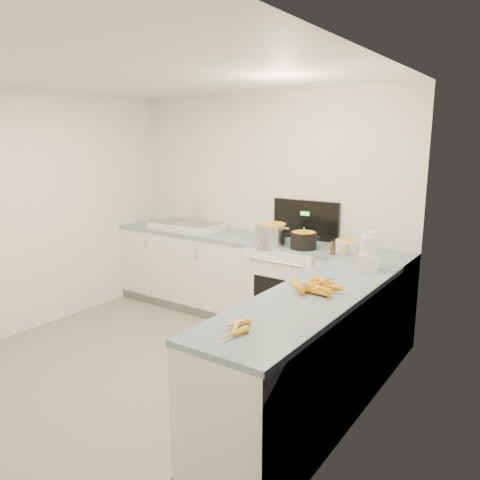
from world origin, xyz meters
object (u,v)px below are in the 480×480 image
Objects in this scene: black_pot at (303,241)px; stove at (291,287)px; sink at (187,226)px; food_processor at (369,253)px; spice_jar at (345,250)px; steel_pot at (271,235)px; extract_bottle at (333,248)px; mixing_bowl at (348,246)px.

stove is at bearing 145.01° from black_pot.
sink is 2.69× the size of food_processor.
steel_pot is at bearing -177.21° from spice_jar.
food_processor is (2.44, -0.54, 0.10)m from sink.
stove is at bearing 152.02° from food_processor.
black_pot is at bearing 153.92° from food_processor.
black_pot is at bearing -5.31° from sink.
sink is 2.65× the size of steel_pot.
steel_pot is at bearing -8.24° from sink.
sink is at bearing 167.50° from food_processor.
stove is at bearing 48.18° from steel_pot.
stove is 15.09× the size of spice_jar.
stove is 0.78m from extract_bottle.
steel_pot is 0.35m from black_pot.
stove is at bearing 167.87° from spice_jar.
stove is 5.68× the size of mixing_bowl.
mixing_bowl is at bearing 126.31° from food_processor.
spice_jar is (2.07, -0.15, 0.01)m from sink.
food_processor is (0.36, -0.39, 0.09)m from spice_jar.
steel_pot is 0.78m from spice_jar.
sink is at bearing 175.87° from spice_jar.
extract_bottle is 0.57m from food_processor.
sink is 1.65m from black_pot.
spice_jar is at bearing -12.13° from stove.
extract_bottle is (-0.07, -0.20, 0.01)m from mixing_bowl.
stove is 5.27× the size of black_pot.
spice_jar is at bearing -4.13° from sink.
mixing_bowl is at bearing 18.90° from black_pot.
food_processor is (0.79, -0.39, 0.07)m from black_pot.
spice_jar is 0.28× the size of food_processor.
extract_bottle is 1.38× the size of spice_jar.
black_pot is 0.34m from extract_bottle.
food_processor reaches higher than steel_pot.
mixing_bowl is 0.21m from extract_bottle.
extract_bottle reaches higher than spice_jar.
extract_bottle is at bearing -20.25° from stove.
food_processor reaches higher than black_pot.
extract_bottle is (0.69, -0.02, -0.04)m from steel_pot.
sink is at bearing 173.88° from extract_bottle.
stove reaches higher than spice_jar.
sink is at bearing 174.69° from black_pot.
mixing_bowl is (2.05, -0.01, 0.02)m from sink.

